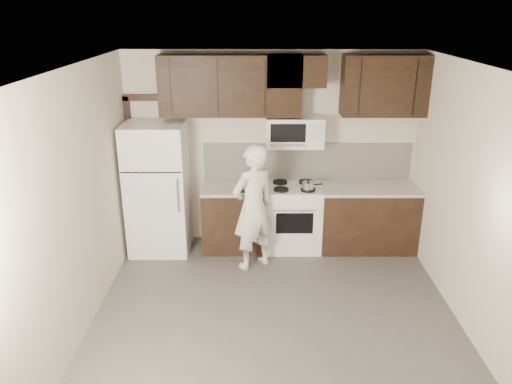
{
  "coord_description": "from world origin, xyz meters",
  "views": [
    {
      "loc": [
        -0.2,
        -4.47,
        3.24
      ],
      "look_at": [
        -0.21,
        0.9,
        1.22
      ],
      "focal_mm": 35.0,
      "sensor_mm": 36.0,
      "label": 1
    }
  ],
  "objects_px": {
    "stove": "(293,217)",
    "refrigerator": "(158,189)",
    "person": "(253,208)",
    "microwave": "(295,132)"
  },
  "relations": [
    {
      "from": "stove",
      "to": "refrigerator",
      "type": "xyz_separation_m",
      "value": [
        -1.85,
        -0.05,
        0.44
      ]
    },
    {
      "from": "stove",
      "to": "microwave",
      "type": "distance_m",
      "value": 1.2
    },
    {
      "from": "refrigerator",
      "to": "person",
      "type": "bearing_deg",
      "value": -21.23
    },
    {
      "from": "refrigerator",
      "to": "person",
      "type": "relative_size",
      "value": 1.09
    },
    {
      "from": "microwave",
      "to": "refrigerator",
      "type": "relative_size",
      "value": 0.42
    },
    {
      "from": "microwave",
      "to": "refrigerator",
      "type": "height_order",
      "value": "microwave"
    },
    {
      "from": "stove",
      "to": "microwave",
      "type": "xyz_separation_m",
      "value": [
        -0.0,
        0.12,
        1.19
      ]
    },
    {
      "from": "microwave",
      "to": "refrigerator",
      "type": "distance_m",
      "value": 2.0
    },
    {
      "from": "stove",
      "to": "refrigerator",
      "type": "bearing_deg",
      "value": -178.49
    },
    {
      "from": "microwave",
      "to": "person",
      "type": "relative_size",
      "value": 0.46
    }
  ]
}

